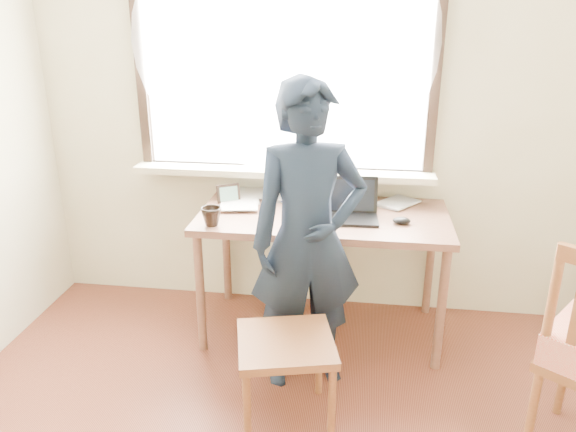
# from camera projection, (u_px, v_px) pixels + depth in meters

# --- Properties ---
(room_shell) EXTENTS (3.52, 4.02, 2.61)m
(room_shell) POSITION_uv_depth(u_px,v_px,m) (255.00, 101.00, 1.62)
(room_shell) COLOR beige
(room_shell) RESTS_ON ground
(desk) EXTENTS (1.43, 0.72, 0.77)m
(desk) POSITION_uv_depth(u_px,v_px,m) (323.00, 226.00, 3.26)
(desk) COLOR brown
(desk) RESTS_ON ground
(laptop) EXTENTS (0.33, 0.28, 0.22)m
(laptop) POSITION_uv_depth(u_px,v_px,m) (349.00, 208.00, 3.16)
(laptop) COLOR black
(laptop) RESTS_ON desk
(mug_white) EXTENTS (0.15, 0.15, 0.11)m
(mug_white) POSITION_uv_depth(u_px,v_px,m) (313.00, 193.00, 3.42)
(mug_white) COLOR white
(mug_white) RESTS_ON desk
(mug_dark) EXTENTS (0.15, 0.15, 0.10)m
(mug_dark) POSITION_uv_depth(u_px,v_px,m) (211.00, 216.00, 3.05)
(mug_dark) COLOR black
(mug_dark) RESTS_ON desk
(mouse) EXTENTS (0.10, 0.07, 0.04)m
(mouse) POSITION_uv_depth(u_px,v_px,m) (402.00, 221.00, 3.08)
(mouse) COLOR black
(mouse) RESTS_ON desk
(desk_clutter) EXTENTS (0.60, 0.48, 0.04)m
(desk_clutter) POSITION_uv_depth(u_px,v_px,m) (252.00, 197.00, 3.46)
(desk_clutter) COLOR #AC341F
(desk_clutter) RESTS_ON desk
(book_a) EXTENTS (0.22, 0.27, 0.02)m
(book_a) POSITION_uv_depth(u_px,v_px,m) (272.00, 195.00, 3.51)
(book_a) COLOR white
(book_a) RESTS_ON desk
(book_b) EXTENTS (0.29, 0.30, 0.02)m
(book_b) POSITION_uv_depth(u_px,v_px,m) (386.00, 200.00, 3.44)
(book_b) COLOR white
(book_b) RESTS_ON desk
(picture_frame) EXTENTS (0.13, 0.08, 0.11)m
(picture_frame) POSITION_uv_depth(u_px,v_px,m) (228.00, 195.00, 3.38)
(picture_frame) COLOR black
(picture_frame) RESTS_ON desk
(work_chair) EXTENTS (0.53, 0.51, 0.45)m
(work_chair) POSITION_uv_depth(u_px,v_px,m) (286.00, 353.00, 2.61)
(work_chair) COLOR brown
(work_chair) RESTS_ON ground
(person) EXTENTS (0.67, 0.54, 1.60)m
(person) POSITION_uv_depth(u_px,v_px,m) (308.00, 239.00, 2.80)
(person) COLOR black
(person) RESTS_ON ground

